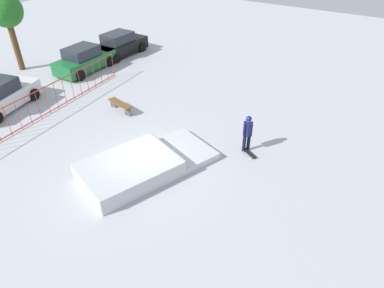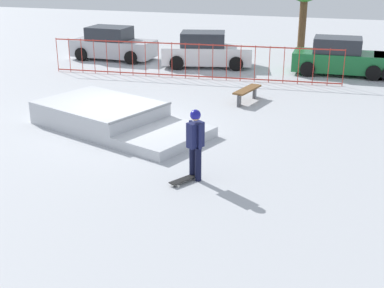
# 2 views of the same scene
# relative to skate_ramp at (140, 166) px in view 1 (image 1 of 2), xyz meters

# --- Properties ---
(ground_plane) EXTENTS (60.00, 60.00, 0.00)m
(ground_plane) POSITION_rel_skate_ramp_xyz_m (0.49, 0.15, -0.32)
(ground_plane) COLOR #B7BABF
(skate_ramp) EXTENTS (5.97, 4.34, 0.74)m
(skate_ramp) POSITION_rel_skate_ramp_xyz_m (0.00, 0.00, 0.00)
(skate_ramp) COLOR silver
(skate_ramp) RESTS_ON ground
(skater) EXTENTS (0.40, 0.44, 1.73)m
(skater) POSITION_rel_skate_ramp_xyz_m (3.61, -2.98, 0.69)
(skater) COLOR black
(skater) RESTS_ON ground
(skateboard) EXTENTS (0.57, 0.79, 0.09)m
(skateboard) POSITION_rel_skate_ramp_xyz_m (3.42, -3.24, -0.24)
(skateboard) COLOR black
(skateboard) RESTS_ON ground
(perimeter_fence) EXTENTS (12.37, 0.94, 1.50)m
(perimeter_fence) POSITION_rel_skate_ramp_xyz_m (0.49, 6.95, 0.45)
(perimeter_fence) COLOR #B22D23
(perimeter_fence) RESTS_ON ground
(park_bench) EXTENTS (0.77, 1.65, 0.48)m
(park_bench) POSITION_rel_skate_ramp_xyz_m (3.45, 4.05, 0.04)
(park_bench) COLOR brown
(park_bench) RESTS_ON ground
(parked_car_white) EXTENTS (4.37, 2.61, 1.60)m
(parked_car_white) POSITION_rel_skate_ramp_xyz_m (0.40, 9.48, 0.41)
(parked_car_white) COLOR white
(parked_car_white) RESTS_ON ground
(parked_car_green) EXTENTS (4.13, 1.97, 1.60)m
(parked_car_green) POSITION_rel_skate_ramp_xyz_m (6.43, 9.62, 0.41)
(parked_car_green) COLOR #196B33
(parked_car_green) RESTS_ON ground
(parked_car_black) EXTENTS (4.15, 2.02, 1.60)m
(parked_car_black) POSITION_rel_skate_ramp_xyz_m (9.82, 9.61, 0.41)
(parked_car_black) COLOR black
(parked_car_black) RESTS_ON ground
(distant_tree) EXTENTS (2.02, 2.02, 4.73)m
(distant_tree) POSITION_rel_skate_ramp_xyz_m (4.37, 13.34, 3.30)
(distant_tree) COLOR brown
(distant_tree) RESTS_ON ground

